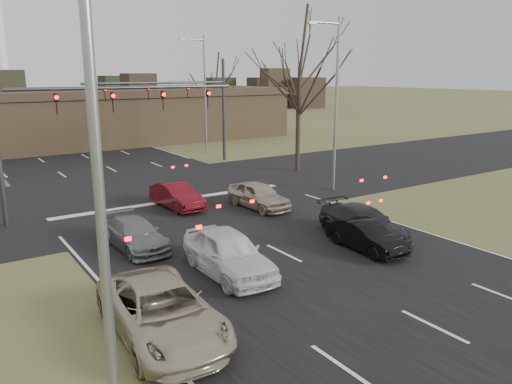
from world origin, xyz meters
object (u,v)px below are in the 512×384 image
(car_red_ahead, at_px, (177,196))
(car_charcoal_sedan, at_px, (364,223))
(streetlight_right_near, at_px, (334,97))
(streetlight_right_far, at_px, (203,89))
(car_black_hatch, at_px, (366,236))
(car_grey_ahead, at_px, (135,234))
(car_white_sedan, at_px, (228,252))
(mast_arm_far, at_px, (191,98))
(car_silver_suv, at_px, (162,311))
(building, at_px, (84,118))
(streetlight_left, at_px, (108,161))
(mast_arm_near, at_px, (70,113))
(car_silver_ahead, at_px, (259,195))

(car_red_ahead, bearing_deg, car_charcoal_sedan, -65.50)
(streetlight_right_near, height_order, streetlight_right_far, same)
(car_black_hatch, bearing_deg, car_charcoal_sedan, 49.98)
(car_grey_ahead, bearing_deg, car_white_sedan, -69.51)
(streetlight_right_near, distance_m, car_grey_ahead, 14.66)
(streetlight_right_far, bearing_deg, mast_arm_far, -128.11)
(car_silver_suv, height_order, car_charcoal_sedan, car_silver_suv)
(building, relative_size, streetlight_right_far, 4.24)
(car_white_sedan, distance_m, car_black_hatch, 5.87)
(streetlight_right_near, xyz_separation_m, car_silver_suv, (-15.32, -10.21, -4.85))
(streetlight_left, bearing_deg, car_silver_suv, 58.53)
(streetlight_left, relative_size, car_white_sedan, 2.15)
(mast_arm_near, relative_size, streetlight_left, 1.21)
(streetlight_left, distance_m, car_black_hatch, 13.94)
(streetlight_left, height_order, car_red_ahead, streetlight_left)
(car_white_sedan, height_order, car_black_hatch, car_white_sedan)
(streetlight_left, bearing_deg, mast_arm_far, 60.94)
(car_charcoal_sedan, bearing_deg, streetlight_right_near, 60.65)
(mast_arm_near, height_order, car_red_ahead, mast_arm_near)
(car_silver_suv, bearing_deg, car_white_sedan, 39.76)
(mast_arm_far, xyz_separation_m, car_white_sedan, (-9.00, -20.51, -4.23))
(building, height_order, car_silver_suv, building)
(building, xyz_separation_m, car_grey_ahead, (-6.60, -31.13, -2.07))
(car_black_hatch, bearing_deg, car_silver_suv, -167.44)
(streetlight_left, height_order, car_white_sedan, streetlight_left)
(car_charcoal_sedan, bearing_deg, car_silver_ahead, 102.55)
(building, xyz_separation_m, mast_arm_far, (4.18, -15.00, 2.35))
(car_silver_suv, relative_size, car_red_ahead, 1.34)
(streetlight_right_near, relative_size, car_grey_ahead, 2.43)
(mast_arm_near, height_order, car_silver_suv, mast_arm_near)
(streetlight_left, height_order, car_silver_suv, streetlight_left)
(car_silver_suv, distance_m, car_silver_ahead, 13.35)
(building, relative_size, car_white_sedan, 9.13)
(building, xyz_separation_m, mast_arm_near, (-7.23, -25.00, 2.41))
(car_silver_suv, bearing_deg, streetlight_right_near, 37.22)
(car_grey_ahead, distance_m, car_silver_ahead, 7.95)
(car_red_ahead, bearing_deg, car_silver_suv, -119.30)
(car_silver_suv, relative_size, car_silver_ahead, 1.31)
(car_grey_ahead, bearing_deg, car_silver_ahead, 15.17)
(car_silver_suv, bearing_deg, building, 81.01)
(car_white_sedan, relative_size, car_red_ahead, 1.18)
(streetlight_right_far, distance_m, car_silver_suv, 31.84)
(car_silver_suv, relative_size, car_black_hatch, 1.47)
(building, distance_m, streetlight_right_near, 28.97)
(mast_arm_near, height_order, streetlight_right_far, streetlight_right_far)
(building, relative_size, mast_arm_near, 3.50)
(streetlight_right_far, xyz_separation_m, car_black_hatch, (-6.35, -25.49, -4.99))
(streetlight_right_far, bearing_deg, streetlight_right_near, -91.68)
(mast_arm_near, xyz_separation_m, streetlight_left, (-3.59, -17.00, 0.51))
(car_charcoal_sedan, bearing_deg, streetlight_right_far, 81.54)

